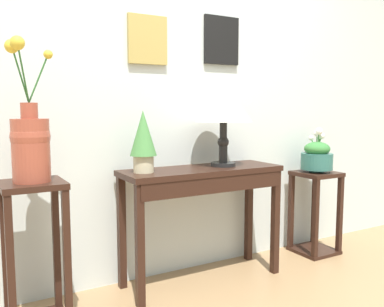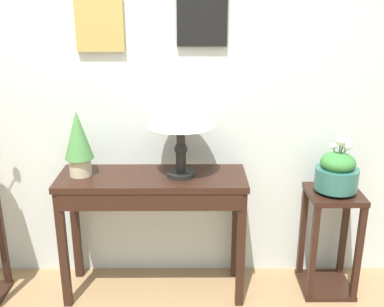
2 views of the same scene
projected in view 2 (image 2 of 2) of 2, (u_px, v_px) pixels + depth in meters
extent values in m
cube|color=silver|center=(134.00, 53.00, 2.63)|extent=(9.00, 0.10, 2.80)
cube|color=tan|center=(99.00, 23.00, 2.52)|extent=(0.26, 0.02, 0.30)
cube|color=#9E6771|center=(99.00, 23.00, 2.51)|extent=(0.21, 0.01, 0.24)
cube|color=black|center=(202.00, 16.00, 2.51)|extent=(0.28, 0.02, 0.33)
cube|color=slate|center=(202.00, 16.00, 2.50)|extent=(0.22, 0.01, 0.26)
cube|color=black|center=(152.00, 178.00, 2.60)|extent=(1.06, 0.36, 0.03)
cube|color=black|center=(150.00, 201.00, 2.47)|extent=(0.99, 0.03, 0.10)
cube|color=black|center=(63.00, 251.00, 2.58)|extent=(0.05, 0.05, 0.72)
cube|color=black|center=(241.00, 250.00, 2.58)|extent=(0.04, 0.05, 0.72)
cube|color=black|center=(76.00, 226.00, 2.86)|extent=(0.05, 0.04, 0.72)
cube|color=black|center=(236.00, 225.00, 2.86)|extent=(0.04, 0.04, 0.72)
cylinder|color=black|center=(181.00, 173.00, 2.59)|extent=(0.16, 0.16, 0.02)
cylinder|color=black|center=(181.00, 160.00, 2.56)|extent=(0.06, 0.06, 0.13)
sphere|color=black|center=(181.00, 148.00, 2.54)|extent=(0.08, 0.08, 0.08)
cylinder|color=black|center=(181.00, 137.00, 2.52)|extent=(0.05, 0.05, 0.13)
cone|color=white|center=(180.00, 102.00, 2.45)|extent=(0.37, 0.37, 0.26)
cylinder|color=beige|center=(80.00, 166.00, 2.58)|extent=(0.12, 0.12, 0.10)
cone|color=#478442|center=(78.00, 135.00, 2.52)|extent=(0.16, 0.16, 0.27)
cube|color=black|center=(1.00, 231.00, 2.75)|extent=(0.03, 0.04, 0.71)
cube|color=black|center=(334.00, 194.00, 2.65)|extent=(0.30, 0.30, 0.03)
cube|color=black|center=(324.00, 285.00, 2.85)|extent=(0.30, 0.30, 0.03)
cube|color=black|center=(313.00, 253.00, 2.63)|extent=(0.04, 0.04, 0.58)
cube|color=black|center=(358.00, 253.00, 2.63)|extent=(0.04, 0.04, 0.58)
cube|color=black|center=(303.00, 231.00, 2.87)|extent=(0.04, 0.04, 0.58)
cube|color=black|center=(344.00, 231.00, 2.87)|extent=(0.04, 0.04, 0.58)
cylinder|color=#2D665B|center=(335.00, 190.00, 2.64)|extent=(0.11, 0.11, 0.02)
cylinder|color=#2D665B|center=(336.00, 178.00, 2.62)|extent=(0.24, 0.24, 0.13)
ellipsoid|color=#387A38|center=(338.00, 162.00, 2.58)|extent=(0.20, 0.20, 0.11)
cylinder|color=#387A38|center=(343.00, 156.00, 2.58)|extent=(0.06, 0.03, 0.14)
sphere|color=white|center=(348.00, 144.00, 2.57)|extent=(0.06, 0.06, 0.06)
cylinder|color=#387A38|center=(341.00, 154.00, 2.59)|extent=(0.04, 0.05, 0.15)
sphere|color=white|center=(344.00, 140.00, 2.58)|extent=(0.05, 0.05, 0.05)
cylinder|color=#387A38|center=(335.00, 157.00, 2.60)|extent=(0.03, 0.06, 0.12)
sphere|color=white|center=(333.00, 146.00, 2.60)|extent=(0.04, 0.04, 0.04)
cylinder|color=#387A38|center=(339.00, 154.00, 2.56)|extent=(0.01, 0.03, 0.17)
sphere|color=white|center=(341.00, 140.00, 2.52)|extent=(0.06, 0.06, 0.06)
cylinder|color=#387A38|center=(342.00, 157.00, 2.58)|extent=(0.05, 0.01, 0.13)
sphere|color=white|center=(348.00, 146.00, 2.56)|extent=(0.05, 0.05, 0.05)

